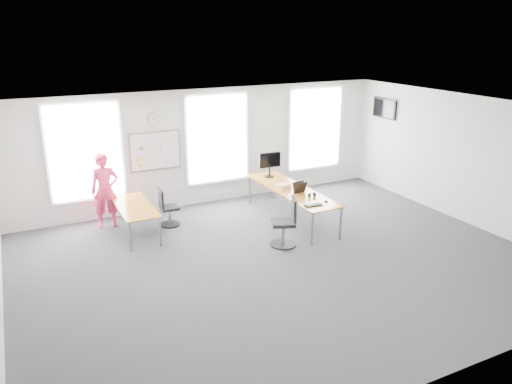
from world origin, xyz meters
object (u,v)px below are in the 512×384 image
desk_right (291,191)px  chair_right (286,225)px  headphones (312,195)px  monitor (270,162)px  keyboard (313,205)px  chair_left (167,210)px  desk_left (135,208)px  person (105,191)px

desk_right → chair_right: 1.54m
headphones → monitor: monitor is taller
monitor → chair_right: bearing=-105.7°
keyboard → monitor: monitor is taller
desk_right → chair_left: (-2.79, 0.95, -0.33)m
keyboard → headphones: size_ratio=2.24×
desk_left → desk_right: bearing=-12.0°
chair_left → person: person is taller
person → chair_right: bearing=-33.1°
chair_right → person: (-3.21, 2.78, 0.41)m
desk_right → chair_left: bearing=161.1°
chair_right → keyboard: bearing=115.1°
chair_left → keyboard: size_ratio=2.22×
chair_right → keyboard: chair_right is taller
person → headphones: bearing=-20.4°
keyboard → headphones: headphones is taller
desk_left → monitor: monitor is taller
chair_right → monitor: bearing=-177.3°
desk_right → monitor: size_ratio=4.96×
chair_left → desk_right: bearing=-105.9°
headphones → monitor: bearing=92.3°
desk_left → headphones: (3.70, -1.48, 0.20)m
desk_right → person: size_ratio=1.81×
headphones → desk_left: bearing=157.1°
person → keyboard: person is taller
person → keyboard: bearing=-27.5°
keyboard → monitor: 2.38m
desk_left → chair_left: bearing=13.7°
chair_right → headphones: bearing=141.6°
chair_right → monitor: monitor is taller
desk_right → chair_right: chair_right is taller
desk_right → keyboard: (-0.17, -1.23, 0.06)m
monitor → chair_left: bearing=-172.5°
desk_left → chair_right: chair_right is taller
chair_left → person: bearing=68.9°
desk_right → chair_right: (-0.85, -1.26, -0.26)m
person → keyboard: (3.89, -2.75, -0.09)m
chair_right → monitor: 2.62m
headphones → keyboard: bearing=-120.4°
headphones → chair_left: bearing=149.0°
headphones → monitor: 1.87m
chair_right → chair_left: size_ratio=1.18×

